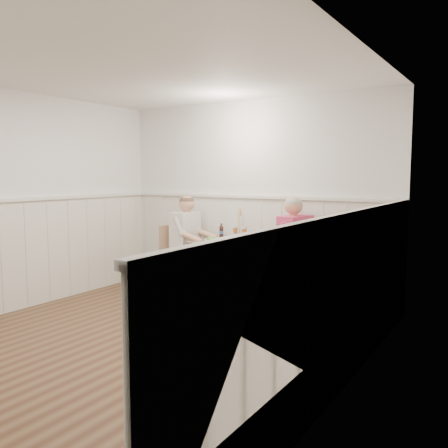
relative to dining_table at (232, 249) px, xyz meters
name	(u,v)px	position (x,y,z in m)	size (l,w,h in m)	color
ground_plane	(141,341)	(0.07, -1.84, -0.65)	(4.50, 4.50, 0.00)	#442716
room_shell	(138,185)	(0.07, -1.84, 0.87)	(4.04, 4.54, 2.60)	white
wainscot	(183,261)	(0.07, -1.15, 0.04)	(4.00, 4.49, 1.34)	silver
dining_table	(232,249)	(0.00, 0.00, 0.00)	(0.98, 0.70, 0.75)	brown
chair_right	(293,264)	(0.84, 0.05, -0.12)	(0.62, 0.62, 0.99)	tan
chair_left	(178,256)	(-0.86, -0.04, -0.16)	(0.57, 0.57, 0.91)	tan
man_in_pink	(292,260)	(0.82, 0.06, -0.07)	(0.70, 0.50, 1.38)	#3F3F47
diner_cream	(188,250)	(-0.75, 0.04, -0.09)	(0.63, 0.44, 1.35)	#3F3F47
plate_man	(246,242)	(0.25, -0.08, 0.12)	(0.28, 0.28, 0.07)	white
plate_diner	(214,239)	(-0.25, -0.04, 0.12)	(0.29, 0.29, 0.07)	white
beer_glass_a	(244,231)	(0.04, 0.25, 0.22)	(0.07, 0.07, 0.18)	silver
beer_glass_b	(235,230)	(-0.08, 0.20, 0.22)	(0.08, 0.08, 0.19)	silver
beer_bottle	(221,231)	(-0.32, 0.24, 0.19)	(0.06, 0.06, 0.20)	black
rolled_napkin	(229,244)	(0.14, -0.31, 0.12)	(0.16, 0.15, 0.04)	white
grass_vase	(238,225)	(-0.07, 0.26, 0.30)	(0.05, 0.05, 0.44)	silver
gingham_mat	(219,238)	(-0.31, 0.17, 0.10)	(0.39, 0.36, 0.01)	#5E69A8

